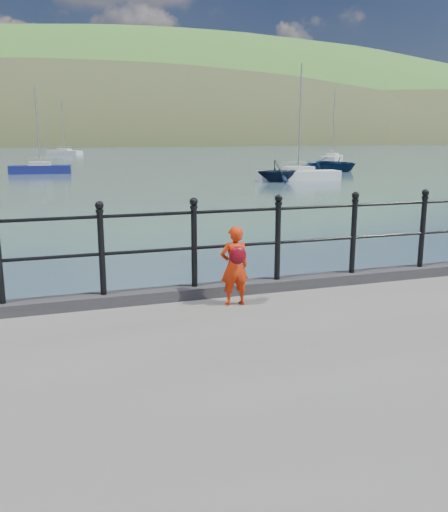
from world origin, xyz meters
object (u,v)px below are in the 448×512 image
object	(u,v)px
railing	(237,234)
sailboat_deep	(64,153)
sailboat_near	(298,176)
child	(235,265)
launch_navy	(277,171)
launch_blue	(333,164)
sailboat_port	(40,170)
sailboat_far	(332,159)

from	to	relation	value
railing	sailboat_deep	bearing A→B (deg)	89.30
railing	sailboat_near	size ratio (longest dim) A/B	2.22
child	launch_navy	world-z (taller)	child
child	railing	bearing A→B (deg)	-112.69
child	sailboat_deep	distance (m)	90.53
launch_navy	sailboat_near	size ratio (longest dim) A/B	0.35
launch_blue	sailboat_port	distance (m)	25.80
sailboat_deep	sailboat_near	xyz separation A→B (m)	(13.70, -61.55, -0.00)
sailboat_port	sailboat_near	size ratio (longest dim) A/B	0.90
railing	sailboat_port	xyz separation A→B (m)	(-2.69, 41.79, -1.48)
railing	child	size ratio (longest dim) A/B	17.75
railing	launch_navy	distance (m)	30.69
sailboat_far	sailboat_deep	distance (m)	47.27
launch_navy	sailboat_near	distance (m)	2.06
sailboat_near	launch_navy	bearing A→B (deg)	-156.67
launch_blue	sailboat_port	world-z (taller)	sailboat_port
railing	sailboat_port	bearing A→B (deg)	93.68
launch_navy	sailboat_near	bearing A→B (deg)	-69.66
launch_blue	sailboat_port	bearing A→B (deg)	161.64
sailboat_far	sailboat_port	distance (m)	36.81
child	sailboat_near	distance (m)	32.63
sailboat_port	launch_blue	bearing A→B (deg)	-4.30
sailboat_far	sailboat_near	distance (m)	30.93
sailboat_far	launch_blue	bearing A→B (deg)	-169.79
sailboat_port	sailboat_deep	world-z (taller)	sailboat_deep
child	sailboat_far	bearing A→B (deg)	-120.30
launch_blue	sailboat_far	bearing A→B (deg)	51.59
child	sailboat_near	bearing A→B (deg)	-117.21
launch_navy	sailboat_deep	world-z (taller)	sailboat_deep
launch_blue	sailboat_near	world-z (taller)	sailboat_near
sailboat_far	railing	bearing A→B (deg)	-171.23
railing	sailboat_near	distance (m)	32.13
sailboat_far	sailboat_deep	size ratio (longest dim) A/B	0.98
railing	child	xyz separation A→B (m)	(-0.20, -0.48, -0.30)
sailboat_near	launch_blue	bearing A→B (deg)	53.81
launch_navy	sailboat_port	bearing A→B (deg)	49.79
launch_blue	launch_navy	xyz separation A→B (m)	(-9.91, -9.90, 0.13)
railing	child	bearing A→B (deg)	-112.85
child	sailboat_far	xyz separation A→B (m)	(32.16, 54.70, -1.18)
sailboat_port	child	bearing A→B (deg)	-81.90
railing	sailboat_far	distance (m)	62.95
launch_navy	sailboat_deep	size ratio (longest dim) A/B	0.32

